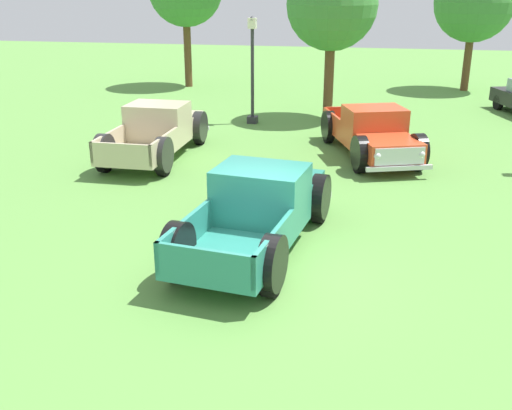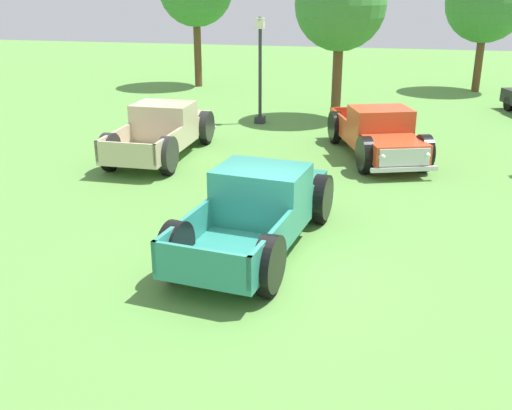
# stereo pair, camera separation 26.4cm
# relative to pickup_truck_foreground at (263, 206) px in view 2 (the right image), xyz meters

# --- Properties ---
(ground_plane) EXTENTS (80.00, 80.00, 0.00)m
(ground_plane) POSITION_rel_pickup_truck_foreground_xyz_m (0.30, -1.33, -0.74)
(ground_plane) COLOR #5B9342
(pickup_truck_foreground) EXTENTS (2.57, 5.29, 1.56)m
(pickup_truck_foreground) POSITION_rel_pickup_truck_foreground_xyz_m (0.00, 0.00, 0.00)
(pickup_truck_foreground) COLOR #2D8475
(pickup_truck_foreground) RESTS_ON ground_plane
(pickup_truck_behind_left) EXTENTS (2.01, 5.06, 1.54)m
(pickup_truck_behind_left) POSITION_rel_pickup_truck_foreground_xyz_m (-4.21, 5.77, -0.01)
(pickup_truck_behind_left) COLOR #C6B793
(pickup_truck_behind_left) RESTS_ON ground_plane
(pickup_truck_behind_right) EXTENTS (3.29, 5.22, 1.51)m
(pickup_truck_behind_right) POSITION_rel_pickup_truck_foreground_xyz_m (2.09, 6.52, -0.02)
(pickup_truck_behind_right) COLOR #D14723
(pickup_truck_behind_right) RESTS_ON ground_plane
(lamp_post_far) EXTENTS (0.36, 0.36, 3.79)m
(lamp_post_far) POSITION_rel_pickup_truck_foreground_xyz_m (-2.32, 10.47, 1.25)
(lamp_post_far) COLOR #2D2D33
(lamp_post_far) RESTS_ON ground_plane
(oak_tree_east) EXTENTS (3.28, 3.28, 5.79)m
(oak_tree_east) POSITION_rel_pickup_truck_foreground_xyz_m (0.33, 11.73, 3.38)
(oak_tree_east) COLOR brown
(oak_tree_east) RESTS_ON ground_plane
(oak_tree_center) EXTENTS (3.63, 3.63, 5.86)m
(oak_tree_center) POSITION_rel_pickup_truck_foreground_xyz_m (6.26, 19.40, 3.28)
(oak_tree_center) COLOR brown
(oak_tree_center) RESTS_ON ground_plane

